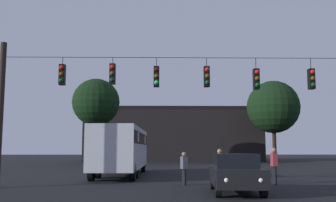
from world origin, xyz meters
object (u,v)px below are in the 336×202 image
object	(u,v)px
city_bus	(122,146)
pedestrian_crossing_right	(184,167)
car_near_right	(235,172)
pedestrian_crossing_center	(274,163)
pedestrian_crossing_left	(220,164)
tree_behind_building	(96,103)
tree_left_silhouette	(273,107)

from	to	relation	value
city_bus	pedestrian_crossing_right	xyz separation A→B (m)	(3.61, -6.61, -0.99)
car_near_right	pedestrian_crossing_center	bearing A→B (deg)	54.28
car_near_right	pedestrian_crossing_left	xyz separation A→B (m)	(-0.08, 3.55, 0.17)
pedestrian_crossing_left	city_bus	bearing A→B (deg)	130.46
car_near_right	tree_behind_building	distance (m)	27.83
pedestrian_crossing_center	tree_left_silhouette	distance (m)	29.30
car_near_right	pedestrian_crossing_right	distance (m)	3.70
pedestrian_crossing_left	tree_behind_building	bearing A→B (deg)	114.00
pedestrian_crossing_center	tree_behind_building	bearing A→B (deg)	119.59
city_bus	pedestrian_crossing_right	bearing A→B (deg)	-61.38
city_bus	car_near_right	size ratio (longest dim) A/B	2.50
city_bus	car_near_right	world-z (taller)	city_bus
car_near_right	tree_left_silhouette	size ratio (longest dim) A/B	0.45
pedestrian_crossing_center	pedestrian_crossing_right	bearing A→B (deg)	-175.27
pedestrian_crossing_right	tree_left_silhouette	size ratio (longest dim) A/B	0.16
pedestrian_crossing_right	tree_left_silhouette	bearing A→B (deg)	65.91
city_bus	pedestrian_crossing_center	bearing A→B (deg)	-37.95
tree_behind_building	pedestrian_crossing_right	bearing A→B (deg)	-70.21
car_near_right	tree_left_silhouette	xyz separation A→B (m)	(10.66, 31.16, 5.92)
city_bus	car_near_right	bearing A→B (deg)	-61.04
city_bus	tree_behind_building	distance (m)	16.83
car_near_right	pedestrian_crossing_left	world-z (taller)	pedestrian_crossing_left
car_near_right	pedestrian_crossing_left	bearing A→B (deg)	91.35
tree_behind_building	pedestrian_crossing_center	bearing A→B (deg)	-60.41
city_bus	tree_left_silhouette	distance (m)	27.16
pedestrian_crossing_right	tree_left_silhouette	distance (m)	31.16
pedestrian_crossing_center	tree_left_silhouette	world-z (taller)	tree_left_silhouette
pedestrian_crossing_left	tree_behind_building	distance (m)	24.56
car_near_right	pedestrian_crossing_left	distance (m)	3.55
pedestrian_crossing_left	pedestrian_crossing_center	distance (m)	2.66
city_bus	pedestrian_crossing_right	distance (m)	7.60
pedestrian_crossing_right	pedestrian_crossing_center	bearing A→B (deg)	4.73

